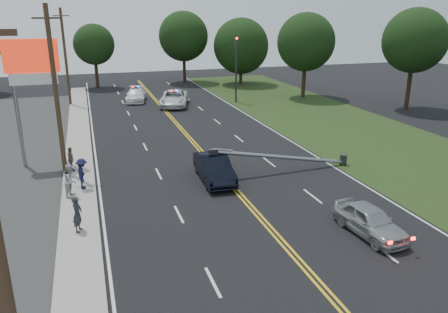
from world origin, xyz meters
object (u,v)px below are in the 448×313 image
object	(u,v)px
utility_pole_far	(66,57)
bystander_b	(71,180)
fallen_streetlight	(289,157)
crashed_sedan	(214,168)
utility_pole_near	(2,280)
pylon_sign	(33,72)
emergency_a	(174,98)
emergency_b	(136,95)
traffic_signal	(236,64)
utility_pole_mid	(56,91)
bystander_a	(77,214)
bystander_d	(71,159)
bystander_c	(82,174)
waiting_sedan	(370,221)

from	to	relation	value
utility_pole_far	bystander_b	size ratio (longest dim) A/B	5.58
fallen_streetlight	bystander_b	bearing A→B (deg)	-178.87
crashed_sedan	bystander_b	xyz separation A→B (m)	(-8.00, -0.18, 0.24)
utility_pole_near	crashed_sedan	xyz separation A→B (m)	(8.48, 15.92, -4.31)
pylon_sign	emergency_a	bearing A→B (deg)	53.66
utility_pole_near	emergency_b	size ratio (longest dim) A/B	2.01
fallen_streetlight	emergency_b	world-z (taller)	fallen_streetlight
utility_pole_near	traffic_signal	bearing A→B (deg)	65.27
emergency_a	bystander_b	distance (m)	24.60
utility_pole_mid	crashed_sedan	size ratio (longest dim) A/B	2.13
fallen_streetlight	utility_pole_mid	world-z (taller)	utility_pole_mid
crashed_sedan	bystander_a	bearing A→B (deg)	-147.58
fallen_streetlight	bystander_a	world-z (taller)	fallen_streetlight
emergency_a	emergency_b	size ratio (longest dim) A/B	1.19
fallen_streetlight	bystander_a	xyz separation A→B (m)	(-12.58, -4.53, 0.04)
pylon_sign	bystander_d	distance (m)	5.82
utility_pole_near	bystander_a	size ratio (longest dim) A/B	5.96
emergency_a	emergency_b	world-z (taller)	emergency_a
utility_pole_near	emergency_b	xyz separation A→B (m)	(7.01, 41.98, -4.36)
emergency_a	emergency_b	distance (m)	5.24
emergency_b	bystander_d	world-z (taller)	bystander_d
emergency_b	utility_pole_near	bearing A→B (deg)	-88.35
fallen_streetlight	utility_pole_mid	size ratio (longest dim) A/B	0.94
traffic_signal	emergency_a	xyz separation A→B (m)	(-6.91, 0.17, -3.38)
utility_pole_far	fallen_streetlight	bearing A→B (deg)	-62.76
traffic_signal	bystander_c	size ratio (longest dim) A/B	4.07
utility_pole_near	utility_pole_far	distance (m)	42.00
utility_pole_far	bystander_b	distance (m)	26.57
utility_pole_near	bystander_b	bearing A→B (deg)	88.26
pylon_sign	utility_pole_near	size ratio (longest dim) A/B	0.80
bystander_b	bystander_d	distance (m)	4.06
fallen_streetlight	bystander_d	xyz separation A→B (m)	(-12.98, 3.80, -0.03)
fallen_streetlight	emergency_a	size ratio (longest dim) A/B	1.58
traffic_signal	waiting_sedan	size ratio (longest dim) A/B	1.80
pylon_sign	bystander_a	bearing A→B (deg)	-78.68
bystander_b	pylon_sign	bearing A→B (deg)	41.47
pylon_sign	crashed_sedan	bearing A→B (deg)	-31.85
crashed_sedan	bystander_b	world-z (taller)	bystander_b
emergency_b	fallen_streetlight	bearing A→B (deg)	-65.08
utility_pole_near	bystander_c	size ratio (longest dim) A/B	5.77
traffic_signal	waiting_sedan	distance (m)	31.06
fallen_streetlight	utility_pole_far	size ratio (longest dim) A/B	0.94
bystander_a	utility_pole_near	bearing A→B (deg)	-164.41
pylon_sign	fallen_streetlight	bearing A→B (deg)	-22.22
emergency_b	bystander_b	distance (m)	27.04
bystander_a	utility_pole_far	bearing A→B (deg)	21.14
traffic_signal	bystander_a	xyz separation A→B (m)	(-16.69, -26.53, -3.25)
crashed_sedan	bystander_d	xyz separation A→B (m)	(-8.07, 3.88, 0.12)
fallen_streetlight	bystander_c	size ratio (longest dim) A/B	5.40
emergency_a	bystander_a	distance (m)	28.44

